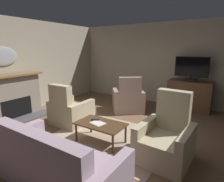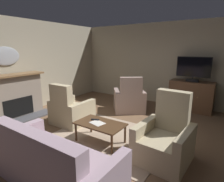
% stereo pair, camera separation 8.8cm
% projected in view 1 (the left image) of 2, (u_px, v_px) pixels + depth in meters
% --- Properties ---
extents(ground_plane, '(6.73, 7.33, 0.04)m').
position_uv_depth(ground_plane, '(102.00, 139.00, 4.08)').
color(ground_plane, brown).
extents(wall_back, '(6.73, 0.10, 2.79)m').
position_uv_depth(wall_back, '(158.00, 64.00, 6.56)').
color(wall_back, '#B2A88E').
rests_on(wall_back, ground_plane).
extents(wall_left, '(0.10, 7.33, 2.79)m').
position_uv_depth(wall_left, '(15.00, 67.00, 5.41)').
color(wall_left, '#B2A88E').
rests_on(wall_left, ground_plane).
extents(rug_central, '(2.43, 1.93, 0.01)m').
position_uv_depth(rug_central, '(111.00, 137.00, 4.12)').
color(rug_central, tan).
rests_on(rug_central, ground_plane).
extents(fireplace, '(0.82, 1.71, 1.24)m').
position_uv_depth(fireplace, '(13.00, 98.00, 5.14)').
color(fireplace, '#4C4C51').
rests_on(fireplace, ground_plane).
extents(wall_mirror_oval, '(0.06, 0.79, 0.52)m').
position_uv_depth(wall_mirror_oval, '(3.00, 56.00, 5.01)').
color(wall_mirror_oval, '#B2B7BF').
extents(tv_cabinet, '(1.28, 0.57, 0.94)m').
position_uv_depth(tv_cabinet, '(189.00, 96.00, 5.86)').
color(tv_cabinet, '#402A1C').
rests_on(tv_cabinet, ground_plane).
extents(television, '(0.98, 0.20, 0.75)m').
position_uv_depth(television, '(192.00, 68.00, 5.61)').
color(television, black).
rests_on(television, tv_cabinet).
extents(coffee_table, '(1.01, 0.60, 0.43)m').
position_uv_depth(coffee_table, '(101.00, 125.00, 3.81)').
color(coffee_table, '#4C331E').
rests_on(coffee_table, ground_plane).
extents(tv_remote, '(0.18, 0.11, 0.02)m').
position_uv_depth(tv_remote, '(95.00, 120.00, 3.95)').
color(tv_remote, black).
rests_on(tv_remote, coffee_table).
extents(folded_newspaper, '(0.34, 0.28, 0.01)m').
position_uv_depth(folded_newspaper, '(98.00, 123.00, 3.80)').
color(folded_newspaper, silver).
rests_on(folded_newspaper, coffee_table).
extents(sofa_floral, '(2.01, 0.87, 0.92)m').
position_uv_depth(sofa_floral, '(55.00, 165.00, 2.63)').
color(sofa_floral, '#AD93A3').
rests_on(sofa_floral, ground_plane).
extents(armchair_facing_sofa, '(0.90, 0.94, 1.20)m').
position_uv_depth(armchair_facing_sofa, '(166.00, 140.00, 3.25)').
color(armchair_facing_sofa, tan).
rests_on(armchair_facing_sofa, ground_plane).
extents(armchair_in_far_corner, '(0.89, 0.88, 1.08)m').
position_uv_depth(armchair_in_far_corner, '(70.00, 111.00, 4.79)').
color(armchair_in_far_corner, tan).
rests_on(armchair_in_far_corner, ground_plane).
extents(armchair_near_window, '(1.24, 1.24, 1.12)m').
position_uv_depth(armchair_near_window, '(128.00, 100.00, 5.77)').
color(armchair_near_window, '#A3897F').
rests_on(armchair_near_window, ground_plane).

